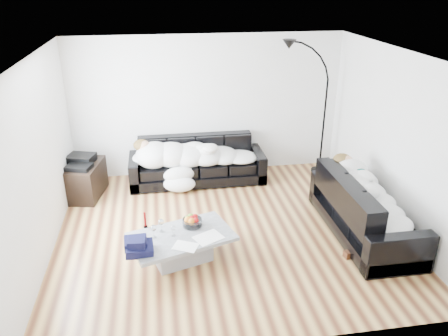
{
  "coord_description": "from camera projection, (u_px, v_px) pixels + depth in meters",
  "views": [
    {
      "loc": [
        -0.92,
        -5.56,
        3.55
      ],
      "look_at": [
        0.0,
        0.3,
        0.9
      ],
      "focal_mm": 35.0,
      "sensor_mm": 36.0,
      "label": 1
    }
  ],
  "objects": [
    {
      "name": "av_cabinet",
      "position": [
        83.0,
        180.0,
        7.52
      ],
      "size": [
        0.75,
        0.96,
        0.59
      ],
      "primitive_type": "cube",
      "rotation": [
        0.0,
        0.0,
        -0.2
      ],
      "color": "black",
      "rests_on": "ground"
    },
    {
      "name": "navy_jacket",
      "position": [
        139.0,
        240.0,
        5.35
      ],
      "size": [
        0.36,
        0.3,
        0.18
      ],
      "primitive_type": null,
      "rotation": [
        0.0,
        0.0,
        0.01
      ],
      "color": "black",
      "rests_on": "coffee_table"
    },
    {
      "name": "stereo",
      "position": [
        80.0,
        161.0,
        7.37
      ],
      "size": [
        0.52,
        0.46,
        0.13
      ],
      "primitive_type": "cube",
      "rotation": [
        0.0,
        0.0,
        -0.31
      ],
      "color": "black",
      "rests_on": "av_cabinet"
    },
    {
      "name": "candle_left",
      "position": [
        145.0,
        220.0,
        5.89
      ],
      "size": [
        0.05,
        0.05,
        0.23
      ],
      "primitive_type": "cylinder",
      "rotation": [
        0.0,
        0.0,
        -0.22
      ],
      "color": "maroon",
      "rests_on": "coffee_table"
    },
    {
      "name": "sofa_back",
      "position": [
        197.0,
        161.0,
        8.01
      ],
      "size": [
        2.46,
        0.85,
        0.8
      ],
      "primitive_type": "cube",
      "color": "black",
      "rests_on": "ground"
    },
    {
      "name": "ground",
      "position": [
        227.0,
        230.0,
        6.59
      ],
      "size": [
        5.0,
        5.0,
        0.0
      ],
      "primitive_type": "plane",
      "color": "brown",
      "rests_on": "ground"
    },
    {
      "name": "sleeper_back",
      "position": [
        197.0,
        151.0,
        7.87
      ],
      "size": [
        2.08,
        0.72,
        0.42
      ],
      "primitive_type": null,
      "color": "white",
      "rests_on": "sofa_back"
    },
    {
      "name": "wine_glass_a",
      "position": [
        161.0,
        226.0,
        5.81
      ],
      "size": [
        0.09,
        0.09,
        0.19
      ],
      "primitive_type": "cylinder",
      "rotation": [
        0.0,
        0.0,
        0.1
      ],
      "color": "white",
      "rests_on": "coffee_table"
    },
    {
      "name": "ceiling",
      "position": [
        228.0,
        55.0,
        5.53
      ],
      "size": [
        5.0,
        5.0,
        0.0
      ],
      "primitive_type": "plane",
      "color": "white",
      "rests_on": "ground"
    },
    {
      "name": "wall_back",
      "position": [
        208.0,
        106.0,
        8.09
      ],
      "size": [
        5.0,
        0.02,
        2.6
      ],
      "primitive_type": "cube",
      "color": "silver",
      "rests_on": "ground"
    },
    {
      "name": "fruit_bowl",
      "position": [
        192.0,
        220.0,
        5.95
      ],
      "size": [
        0.28,
        0.28,
        0.16
      ],
      "primitive_type": "cylinder",
      "rotation": [
        0.0,
        0.0,
        0.07
      ],
      "color": "white",
      "rests_on": "coffee_table"
    },
    {
      "name": "wine_glass_c",
      "position": [
        173.0,
        231.0,
        5.72
      ],
      "size": [
        0.08,
        0.08,
        0.15
      ],
      "primitive_type": "cylinder",
      "rotation": [
        0.0,
        0.0,
        0.19
      ],
      "color": "white",
      "rests_on": "coffee_table"
    },
    {
      "name": "sleeper_right",
      "position": [
        368.0,
        194.0,
        6.27
      ],
      "size": [
        0.78,
        1.85,
        0.45
      ],
      "primitive_type": null,
      "rotation": [
        0.0,
        0.0,
        1.57
      ],
      "color": "white",
      "rests_on": "sofa_right"
    },
    {
      "name": "sofa_right",
      "position": [
        366.0,
        207.0,
        6.36
      ],
      "size": [
        0.92,
        2.15,
        0.87
      ],
      "primitive_type": "cube",
      "rotation": [
        0.0,
        0.0,
        1.57
      ],
      "color": "black",
      "rests_on": "ground"
    },
    {
      "name": "shoes",
      "position": [
        357.0,
        249.0,
        6.04
      ],
      "size": [
        0.49,
        0.36,
        0.11
      ],
      "primitive_type": null,
      "rotation": [
        0.0,
        0.0,
        -0.03
      ],
      "color": "#472311",
      "rests_on": "ground"
    },
    {
      "name": "newspaper_a",
      "position": [
        208.0,
        237.0,
        5.7
      ],
      "size": [
        0.44,
        0.4,
        0.01
      ],
      "primitive_type": "cube",
      "rotation": [
        0.0,
        0.0,
        0.46
      ],
      "color": "silver",
      "rests_on": "coffee_table"
    },
    {
      "name": "wall_left",
      "position": [
        39.0,
        161.0,
        5.71
      ],
      "size": [
        0.02,
        4.5,
        2.6
      ],
      "primitive_type": "cube",
      "color": "silver",
      "rests_on": "ground"
    },
    {
      "name": "newspaper_b",
      "position": [
        186.0,
        246.0,
        5.52
      ],
      "size": [
        0.37,
        0.33,
        0.01
      ],
      "primitive_type": "cube",
      "rotation": [
        0.0,
        0.0,
        -0.44
      ],
      "color": "silver",
      "rests_on": "coffee_table"
    },
    {
      "name": "candle_right",
      "position": [
        146.0,
        220.0,
        5.9
      ],
      "size": [
        0.05,
        0.05,
        0.22
      ],
      "primitive_type": "cylinder",
      "rotation": [
        0.0,
        0.0,
        -0.18
      ],
      "color": "maroon",
      "rests_on": "coffee_table"
    },
    {
      "name": "wall_right",
      "position": [
        395.0,
        141.0,
        6.42
      ],
      "size": [
        0.02,
        4.5,
        2.6
      ],
      "primitive_type": "cube",
      "color": "silver",
      "rests_on": "ground"
    },
    {
      "name": "wine_glass_b",
      "position": [
        154.0,
        231.0,
        5.67
      ],
      "size": [
        0.09,
        0.09,
        0.18
      ],
      "primitive_type": "cylinder",
      "rotation": [
        0.0,
        0.0,
        -0.14
      ],
      "color": "white",
      "rests_on": "coffee_table"
    },
    {
      "name": "teal_cushion",
      "position": [
        345.0,
        171.0,
        6.84
      ],
      "size": [
        0.42,
        0.38,
        0.2
      ],
      "primitive_type": "ellipsoid",
      "rotation": [
        0.0,
        0.0,
        0.24
      ],
      "color": "#0C564F",
      "rests_on": "sofa_right"
    },
    {
      "name": "coffee_table",
      "position": [
        182.0,
        247.0,
        5.84
      ],
      "size": [
        1.5,
        1.14,
        0.39
      ],
      "primitive_type": "cube",
      "rotation": [
        0.0,
        0.0,
        0.3
      ],
      "color": "#939699",
      "rests_on": "ground"
    },
    {
      "name": "floor_lamp",
      "position": [
        324.0,
        117.0,
        8.13
      ],
      "size": [
        0.82,
        0.34,
        2.22
      ],
      "primitive_type": null,
      "rotation": [
        0.0,
        0.0,
        0.03
      ],
      "color": "black",
      "rests_on": "ground"
    }
  ]
}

